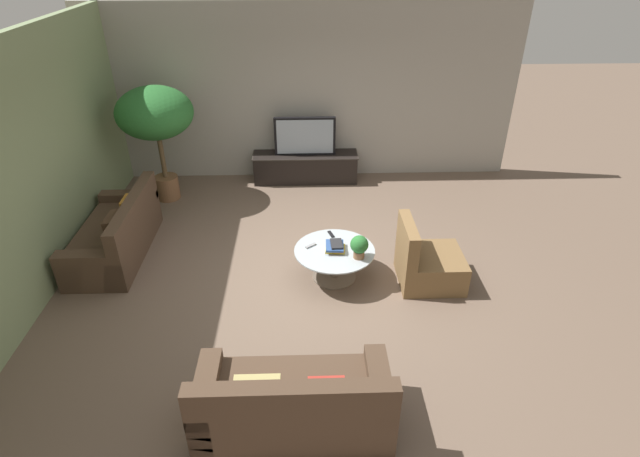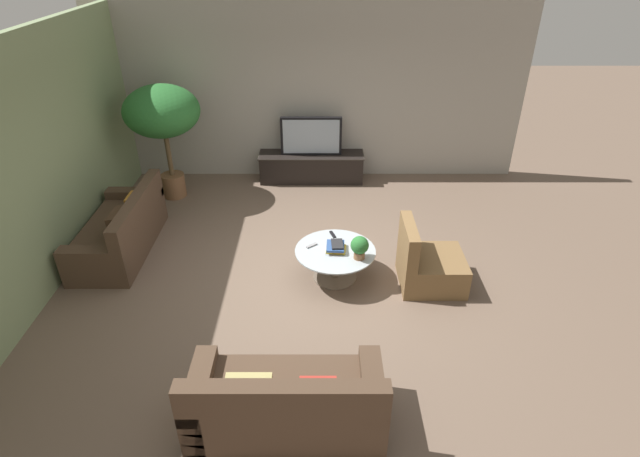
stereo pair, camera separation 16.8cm
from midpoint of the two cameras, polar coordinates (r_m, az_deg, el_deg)
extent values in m
plane|color=brown|center=(6.66, -0.78, -5.27)|extent=(24.00, 24.00, 0.00)
cube|color=#A39E93|center=(8.97, -0.67, 15.16)|extent=(7.40, 0.12, 3.00)
cube|color=gray|center=(6.94, -29.09, 6.40)|extent=(0.12, 7.40, 3.00)
cube|color=black|center=(9.09, -0.61, 7.03)|extent=(1.84, 0.48, 0.51)
cube|color=#2D2823|center=(9.00, -0.62, 8.45)|extent=(1.87, 0.50, 0.02)
cube|color=black|center=(8.87, -0.63, 10.53)|extent=(1.07, 0.08, 0.68)
cube|color=#99A8B7|center=(8.83, -0.63, 10.43)|extent=(0.98, 0.00, 0.61)
cube|color=black|center=(8.99, -0.62, 8.58)|extent=(0.32, 0.13, 0.02)
cylinder|color=#756656|center=(6.61, 2.27, -5.50)|extent=(0.57, 0.57, 0.02)
cylinder|color=#756656|center=(6.50, 2.30, -4.12)|extent=(0.10, 0.10, 0.41)
cylinder|color=#A8B2B7|center=(6.38, 2.34, -2.56)|extent=(1.04, 1.04, 0.02)
cube|color=#4C3828|center=(7.57, -21.57, -0.91)|extent=(0.84, 1.86, 0.42)
cube|color=#4C3828|center=(7.26, -19.70, 1.90)|extent=(0.16, 1.86, 0.42)
cube|color=#4C3828|center=(8.22, -19.84, 2.49)|extent=(0.84, 0.20, 0.54)
cube|color=#4C3828|center=(6.90, -23.83, -4.12)|extent=(0.84, 0.20, 0.54)
cube|color=orange|center=(7.60, -20.07, 2.60)|extent=(0.15, 0.32, 0.30)
cube|color=#422D1E|center=(7.07, -21.61, 0.40)|extent=(0.15, 0.39, 0.36)
cube|color=#4C3828|center=(4.83, -2.91, -19.50)|extent=(1.75, 0.84, 0.42)
cube|color=#4C3828|center=(4.29, -3.25, -19.41)|extent=(1.75, 0.16, 0.42)
cube|color=#4C3828|center=(4.81, 6.85, -18.91)|extent=(0.20, 0.84, 0.54)
cube|color=#4C3828|center=(4.88, -12.55, -18.66)|extent=(0.20, 0.84, 0.54)
cube|color=#B23328|center=(4.44, 0.77, -18.41)|extent=(0.31, 0.17, 0.30)
cube|color=tan|center=(4.44, -7.03, -18.02)|extent=(0.39, 0.14, 0.36)
cube|color=brown|center=(6.57, 13.18, -4.61)|extent=(0.80, 0.76, 0.40)
cube|color=brown|center=(6.27, 10.70, -1.46)|extent=(0.14, 0.76, 0.46)
cylinder|color=brown|center=(8.88, -16.02, 4.76)|extent=(0.39, 0.39, 0.40)
cylinder|color=brown|center=(8.66, -16.53, 7.99)|extent=(0.08, 0.08, 0.69)
ellipsoid|color=#286B2D|center=(8.42, -17.30, 12.69)|extent=(1.20, 1.20, 0.81)
cylinder|color=brown|center=(6.22, 5.11, -3.02)|extent=(0.14, 0.14, 0.10)
sphere|color=#286B2D|center=(6.14, 5.17, -1.90)|extent=(0.23, 0.23, 0.23)
cube|color=gold|center=(6.37, 2.43, -2.37)|extent=(0.27, 0.23, 0.03)
cube|color=#A32823|center=(6.35, 2.54, -2.23)|extent=(0.19, 0.23, 0.02)
cube|color=#2D4C84|center=(6.33, 2.36, -2.02)|extent=(0.24, 0.28, 0.03)
cube|color=#232326|center=(6.32, 2.57, -1.80)|extent=(0.16, 0.24, 0.03)
cube|color=black|center=(6.68, 1.99, -0.68)|extent=(0.09, 0.16, 0.02)
cube|color=gray|center=(6.44, -0.39, -1.97)|extent=(0.15, 0.13, 0.02)
camera|label=1|loc=(0.08, -89.27, 0.44)|focal=28.00mm
camera|label=2|loc=(0.08, 90.73, -0.44)|focal=28.00mm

